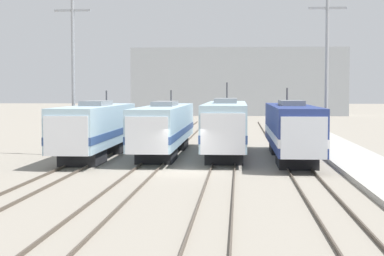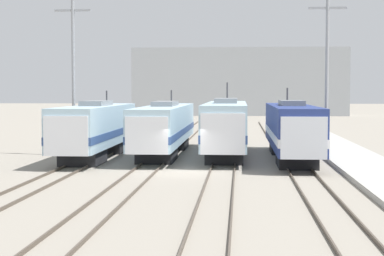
% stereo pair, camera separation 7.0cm
% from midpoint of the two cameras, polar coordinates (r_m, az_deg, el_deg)
% --- Properties ---
extents(ground_plane, '(400.00, 400.00, 0.00)m').
position_cam_midpoint_polar(ground_plane, '(37.71, -0.76, -4.00)').
color(ground_plane, gray).
extents(rail_pair_far_left, '(1.51, 120.00, 0.15)m').
position_cam_midpoint_polar(rail_pair_far_left, '(38.92, -10.99, -3.72)').
color(rail_pair_far_left, '#4C4238').
rests_on(rail_pair_far_left, ground_plane).
extents(rail_pair_center_left, '(1.51, 120.00, 0.15)m').
position_cam_midpoint_polar(rail_pair_center_left, '(37.97, -4.24, -3.85)').
color(rail_pair_center_left, '#4C4238').
rests_on(rail_pair_center_left, ground_plane).
extents(rail_pair_center_right, '(1.51, 120.00, 0.15)m').
position_cam_midpoint_polar(rail_pair_center_right, '(37.57, 2.75, -3.92)').
color(rail_pair_center_right, '#4C4238').
rests_on(rail_pair_center_right, ground_plane).
extents(rail_pair_far_right, '(1.51, 120.00, 0.15)m').
position_cam_midpoint_polar(rail_pair_far_right, '(37.74, 9.79, -3.93)').
color(rail_pair_far_right, '#4C4238').
rests_on(rail_pair_far_right, ground_plane).
extents(locomotive_far_left, '(2.96, 16.37, 4.83)m').
position_cam_midpoint_polar(locomotive_far_left, '(45.99, -8.56, -0.07)').
color(locomotive_far_left, '#232326').
rests_on(locomotive_far_left, ground_plane).
extents(locomotive_center_left, '(2.90, 19.75, 4.86)m').
position_cam_midpoint_polar(locomotive_center_left, '(48.17, -2.40, 0.07)').
color(locomotive_center_left, '#232326').
rests_on(locomotive_center_left, ground_plane).
extents(locomotive_center_right, '(2.99, 18.08, 5.47)m').
position_cam_midpoint_polar(locomotive_center_right, '(47.11, 3.07, 0.14)').
color(locomotive_center_right, '#232326').
rests_on(locomotive_center_right, ground_plane).
extents(locomotive_far_right, '(2.89, 18.08, 5.03)m').
position_cam_midpoint_polar(locomotive_far_right, '(45.02, 8.90, -0.12)').
color(locomotive_far_right, black).
rests_on(locomotive_far_right, ground_plane).
extents(catenary_tower_left, '(2.71, 0.25, 12.16)m').
position_cam_midpoint_polar(catenary_tower_left, '(48.27, -10.47, 5.25)').
color(catenary_tower_left, gray).
rests_on(catenary_tower_left, ground_plane).
extents(catenary_tower_right, '(2.71, 0.25, 12.16)m').
position_cam_midpoint_polar(catenary_tower_right, '(47.11, 11.95, 5.28)').
color(catenary_tower_right, gray).
rests_on(catenary_tower_right, ground_plane).
extents(platform, '(4.00, 120.00, 0.29)m').
position_cam_midpoint_polar(platform, '(38.38, 16.18, -3.79)').
color(platform, '#A8A59E').
rests_on(platform, ground_plane).
extents(depot_building, '(41.29, 9.32, 13.01)m').
position_cam_midpoint_polar(depot_building, '(126.38, 4.25, 4.10)').
color(depot_building, '#9EA3A8').
rests_on(depot_building, ground_plane).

